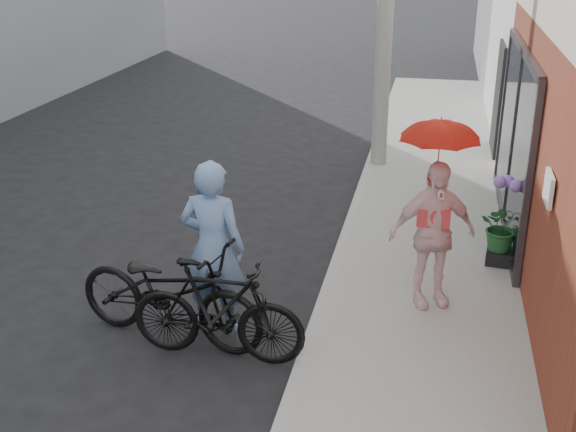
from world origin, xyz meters
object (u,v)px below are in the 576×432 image
(bike_left, at_px, (170,291))
(bike_right, at_px, (217,311))
(kimono_woman, at_px, (432,234))
(officer, at_px, (213,248))
(planter, at_px, (500,256))

(bike_left, xyz_separation_m, bike_right, (0.59, -0.24, -0.02))
(bike_right, distance_m, kimono_woman, 2.53)
(officer, bearing_deg, kimono_woman, -155.74)
(officer, distance_m, bike_left, 0.64)
(officer, bearing_deg, planter, -142.68)
(kimono_woman, xyz_separation_m, planter, (0.88, 1.24, -0.76))
(bike_left, height_order, planter, bike_left)
(bike_right, bearing_deg, bike_left, 68.71)
(bike_right, bearing_deg, officer, 21.06)
(officer, xyz_separation_m, kimono_woman, (2.26, 0.85, -0.00))
(bike_left, bearing_deg, kimono_woman, -55.67)
(officer, relative_size, bike_right, 1.07)
(officer, height_order, bike_left, officer)
(bike_right, relative_size, kimono_woman, 1.07)
(bike_left, relative_size, bike_right, 1.20)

